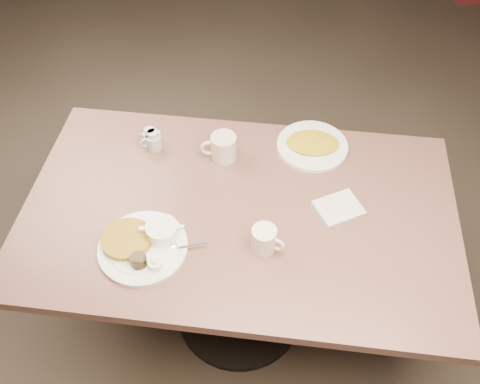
# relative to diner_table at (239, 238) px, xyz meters

# --- Properties ---
(room) EXTENTS (7.04, 8.04, 2.84)m
(room) POSITION_rel_diner_table_xyz_m (0.00, 0.00, 0.82)
(room) COLOR #4C3F33
(room) RESTS_ON ground
(diner_table) EXTENTS (1.50, 0.90, 0.75)m
(diner_table) POSITION_rel_diner_table_xyz_m (0.00, 0.00, 0.00)
(diner_table) COLOR #84564C
(diner_table) RESTS_ON ground
(main_plate) EXTENTS (0.38, 0.34, 0.07)m
(main_plate) POSITION_rel_diner_table_xyz_m (-0.29, -0.19, 0.19)
(main_plate) COLOR white
(main_plate) RESTS_ON diner_table
(coffee_mug_near) EXTENTS (0.12, 0.10, 0.09)m
(coffee_mug_near) POSITION_rel_diner_table_xyz_m (0.10, -0.15, 0.22)
(coffee_mug_near) COLOR white
(coffee_mug_near) RESTS_ON diner_table
(napkin) EXTENTS (0.19, 0.18, 0.02)m
(napkin) POSITION_rel_diner_table_xyz_m (0.34, 0.04, 0.18)
(napkin) COLOR silver
(napkin) RESTS_ON diner_table
(coffee_mug_far) EXTENTS (0.14, 0.11, 0.10)m
(coffee_mug_far) POSITION_rel_diner_table_xyz_m (-0.09, 0.25, 0.22)
(coffee_mug_far) COLOR beige
(coffee_mug_far) RESTS_ON diner_table
(creamer_left) EXTENTS (0.09, 0.07, 0.08)m
(creamer_left) POSITION_rel_diner_table_xyz_m (-0.36, 0.26, 0.21)
(creamer_left) COLOR #B9BAB5
(creamer_left) RESTS_ON diner_table
(creamer_right) EXTENTS (0.09, 0.07, 0.08)m
(creamer_right) POSITION_rel_diner_table_xyz_m (-0.38, 0.28, 0.21)
(creamer_right) COLOR silver
(creamer_right) RESTS_ON diner_table
(hash_plate) EXTENTS (0.29, 0.29, 0.04)m
(hash_plate) POSITION_rel_diner_table_xyz_m (0.24, 0.34, 0.18)
(hash_plate) COLOR white
(hash_plate) RESTS_ON diner_table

